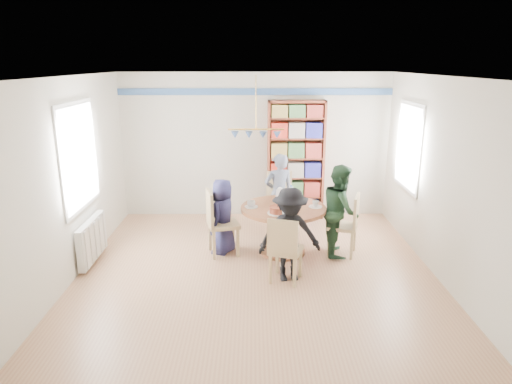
{
  "coord_description": "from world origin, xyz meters",
  "views": [
    {
      "loc": [
        -0.04,
        -5.98,
        2.88
      ],
      "look_at": [
        0.0,
        0.4,
        1.05
      ],
      "focal_mm": 32.0,
      "sensor_mm": 36.0,
      "label": 1
    }
  ],
  "objects_px": {
    "radiator": "(92,240)",
    "chair_left": "(218,220)",
    "chair_near": "(284,247)",
    "person_right": "(340,210)",
    "person_near": "(290,235)",
    "chair_right": "(348,222)",
    "person_far": "(279,194)",
    "person_left": "(223,216)",
    "dining_table": "(283,219)",
    "bookshelf": "(296,161)",
    "chair_far": "(280,198)"
  },
  "relations": [
    {
      "from": "person_left",
      "to": "bookshelf",
      "type": "distance_m",
      "value": 2.16
    },
    {
      "from": "radiator",
      "to": "chair_far",
      "type": "distance_m",
      "value": 3.17
    },
    {
      "from": "person_right",
      "to": "radiator",
      "type": "bearing_deg",
      "value": 98.13
    },
    {
      "from": "radiator",
      "to": "person_left",
      "type": "height_order",
      "value": "person_left"
    },
    {
      "from": "radiator",
      "to": "chair_near",
      "type": "height_order",
      "value": "chair_near"
    },
    {
      "from": "chair_left",
      "to": "person_near",
      "type": "bearing_deg",
      "value": -39.66
    },
    {
      "from": "chair_far",
      "to": "person_left",
      "type": "xyz_separation_m",
      "value": [
        -0.94,
        -1.03,
        0.03
      ]
    },
    {
      "from": "dining_table",
      "to": "person_far",
      "type": "height_order",
      "value": "person_far"
    },
    {
      "from": "radiator",
      "to": "person_left",
      "type": "relative_size",
      "value": 0.85
    },
    {
      "from": "chair_left",
      "to": "chair_right",
      "type": "xyz_separation_m",
      "value": [
        1.99,
        -0.02,
        -0.04
      ]
    },
    {
      "from": "person_right",
      "to": "person_far",
      "type": "xyz_separation_m",
      "value": [
        -0.89,
        0.92,
        -0.0
      ]
    },
    {
      "from": "radiator",
      "to": "chair_left",
      "type": "height_order",
      "value": "chair_left"
    },
    {
      "from": "chair_right",
      "to": "person_right",
      "type": "xyz_separation_m",
      "value": [
        -0.12,
        0.04,
        0.18
      ]
    },
    {
      "from": "chair_left",
      "to": "chair_right",
      "type": "relative_size",
      "value": 1.07
    },
    {
      "from": "person_left",
      "to": "bookshelf",
      "type": "xyz_separation_m",
      "value": [
        1.26,
        1.69,
        0.5
      ]
    },
    {
      "from": "dining_table",
      "to": "chair_right",
      "type": "relative_size",
      "value": 1.36
    },
    {
      "from": "chair_right",
      "to": "person_right",
      "type": "distance_m",
      "value": 0.22
    },
    {
      "from": "person_near",
      "to": "chair_left",
      "type": "bearing_deg",
      "value": 132.61
    },
    {
      "from": "radiator",
      "to": "person_far",
      "type": "distance_m",
      "value": 3.09
    },
    {
      "from": "chair_left",
      "to": "bookshelf",
      "type": "height_order",
      "value": "bookshelf"
    },
    {
      "from": "person_near",
      "to": "bookshelf",
      "type": "height_order",
      "value": "bookshelf"
    },
    {
      "from": "radiator",
      "to": "person_right",
      "type": "bearing_deg",
      "value": 4.59
    },
    {
      "from": "dining_table",
      "to": "person_right",
      "type": "distance_m",
      "value": 0.88
    },
    {
      "from": "person_right",
      "to": "person_far",
      "type": "bearing_deg",
      "value": 47.51
    },
    {
      "from": "chair_left",
      "to": "person_right",
      "type": "distance_m",
      "value": 1.87
    },
    {
      "from": "person_right",
      "to": "bookshelf",
      "type": "height_order",
      "value": "bookshelf"
    },
    {
      "from": "chair_left",
      "to": "person_near",
      "type": "xyz_separation_m",
      "value": [
        1.03,
        -0.85,
        0.09
      ]
    },
    {
      "from": "bookshelf",
      "to": "radiator",
      "type": "bearing_deg",
      "value": -147.2
    },
    {
      "from": "chair_left",
      "to": "person_right",
      "type": "height_order",
      "value": "person_right"
    },
    {
      "from": "chair_right",
      "to": "person_far",
      "type": "height_order",
      "value": "person_far"
    },
    {
      "from": "dining_table",
      "to": "person_right",
      "type": "bearing_deg",
      "value": -1.45
    },
    {
      "from": "chair_far",
      "to": "person_far",
      "type": "relative_size",
      "value": 0.73
    },
    {
      "from": "chair_near",
      "to": "chair_left",
      "type": "bearing_deg",
      "value": 135.03
    },
    {
      "from": "radiator",
      "to": "chair_near",
      "type": "xyz_separation_m",
      "value": [
        2.79,
        -0.68,
        0.16
      ]
    },
    {
      "from": "dining_table",
      "to": "chair_right",
      "type": "xyz_separation_m",
      "value": [
        0.99,
        -0.07,
        -0.03
      ]
    },
    {
      "from": "dining_table",
      "to": "person_left",
      "type": "distance_m",
      "value": 0.93
    },
    {
      "from": "radiator",
      "to": "person_near",
      "type": "xyz_separation_m",
      "value": [
        2.86,
        -0.58,
        0.3
      ]
    },
    {
      "from": "dining_table",
      "to": "person_far",
      "type": "xyz_separation_m",
      "value": [
        -0.02,
        0.9,
        0.14
      ]
    },
    {
      "from": "person_far",
      "to": "radiator",
      "type": "bearing_deg",
      "value": 7.11
    },
    {
      "from": "chair_right",
      "to": "bookshelf",
      "type": "relative_size",
      "value": 0.43
    },
    {
      "from": "person_left",
      "to": "person_near",
      "type": "relative_size",
      "value": 0.91
    },
    {
      "from": "person_right",
      "to": "person_near",
      "type": "bearing_deg",
      "value": 139.84
    },
    {
      "from": "chair_left",
      "to": "chair_far",
      "type": "bearing_deg",
      "value": 47.73
    },
    {
      "from": "person_right",
      "to": "person_near",
      "type": "relative_size",
      "value": 1.09
    },
    {
      "from": "person_left",
      "to": "person_right",
      "type": "distance_m",
      "value": 1.8
    },
    {
      "from": "chair_left",
      "to": "person_near",
      "type": "height_order",
      "value": "person_near"
    },
    {
      "from": "dining_table",
      "to": "person_left",
      "type": "height_order",
      "value": "person_left"
    },
    {
      "from": "chair_far",
      "to": "radiator",
      "type": "bearing_deg",
      "value": -154.1
    },
    {
      "from": "chair_far",
      "to": "person_near",
      "type": "relative_size",
      "value": 0.79
    },
    {
      "from": "radiator",
      "to": "person_far",
      "type": "height_order",
      "value": "person_far"
    }
  ]
}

